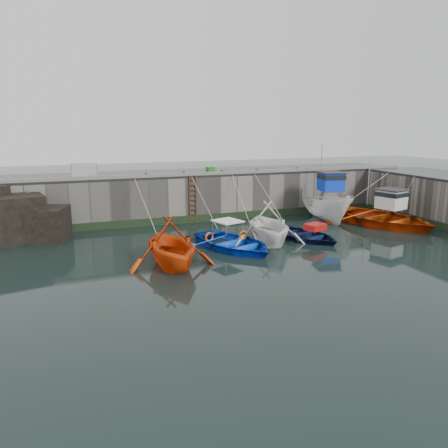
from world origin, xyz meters
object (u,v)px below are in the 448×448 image
object	(u,v)px
boat_near_blacktrim	(268,242)
bollard_d	(257,171)
fish_crate	(210,169)
bollard_a	(146,175)
bollard_b	(184,174)
boat_far_orange	(382,217)
boat_near_white	(171,265)
boat_near_navy	(304,239)
bollard_c	(222,172)
boat_near_blue	(233,248)
ladder	(193,199)
bollard_e	(297,169)
boat_far_white	(326,205)

from	to	relation	value
boat_near_blacktrim	bollard_d	xyz separation A→B (m)	(2.29, 6.65, 3.30)
fish_crate	bollard_a	xyz separation A→B (m)	(-5.11, -2.23, -0.02)
bollard_b	boat_far_orange	bearing A→B (deg)	-23.67
boat_near_white	boat_near_navy	world-z (taller)	boat_near_white
fish_crate	boat_near_navy	bearing A→B (deg)	-94.15
bollard_c	boat_near_blue	bearing A→B (deg)	-105.45
ladder	boat_far_orange	distance (m)	12.57
bollard_e	ladder	bearing A→B (deg)	-177.60
bollard_a	bollard_d	bearing A→B (deg)	0.00
boat_near_blue	boat_near_navy	xyz separation A→B (m)	(4.59, 0.47, 0.00)
boat_near_blacktrim	bollard_a	xyz separation A→B (m)	(-5.51, 6.65, 3.30)
boat_far_orange	bollard_e	bearing A→B (deg)	108.41
fish_crate	bollard_a	distance (m)	5.58
boat_far_orange	fish_crate	xyz separation A→B (m)	(-9.40, 7.49, 2.83)
boat_near_blue	bollard_c	bearing A→B (deg)	57.07
boat_near_navy	boat_far_white	xyz separation A→B (m)	(4.18, 4.12, 1.04)
boat_far_orange	bollard_b	world-z (taller)	boat_far_orange
bollard_a	fish_crate	bearing A→B (deg)	23.56
boat_far_white	boat_far_orange	xyz separation A→B (m)	(2.52, -2.73, -0.55)
bollard_d	boat_near_blue	bearing A→B (deg)	-122.67
ladder	bollard_d	world-z (taller)	bollard_d
bollard_c	bollard_d	size ratio (longest dim) A/B	1.00
boat_near_white	bollard_a	distance (m)	9.41
boat_near_navy	bollard_e	world-z (taller)	bollard_e
boat_near_blue	bollard_c	size ratio (longest dim) A/B	19.39
fish_crate	bollard_b	xyz separation A→B (m)	(-2.61, -2.23, -0.02)
boat_near_blacktrim	bollard_a	world-z (taller)	bollard_a
bollard_c	ladder	bearing A→B (deg)	-171.33
ladder	bollard_c	distance (m)	2.81
boat_near_white	boat_far_white	bearing A→B (deg)	24.95
fish_crate	boat_far_white	bearing A→B (deg)	-55.76
boat_far_white	bollard_c	size ratio (longest dim) A/B	23.82
bollard_b	bollard_e	bearing A→B (deg)	0.00
boat_near_navy	bollard_d	xyz separation A→B (m)	(-0.02, 6.65, 3.30)
boat_near_white	boat_far_white	world-z (taller)	boat_far_white
boat_near_navy	bollard_e	size ratio (longest dim) A/B	16.64
boat_far_orange	bollard_a	xyz separation A→B (m)	(-14.51, 5.26, 2.81)
boat_far_orange	bollard_c	distance (m)	11.06
bollard_d	boat_near_white	bearing A→B (deg)	-133.56
bollard_b	bollard_e	size ratio (longest dim) A/B	1.00
bollard_b	ladder	bearing A→B (deg)	-33.86
bollard_a	boat_near_blacktrim	bearing A→B (deg)	-50.35
boat_near_white	bollard_b	size ratio (longest dim) A/B	17.77
bollard_c	boat_far_orange	bearing A→B (deg)	-29.49
boat_near_blacktrim	bollard_d	bearing A→B (deg)	82.14
bollard_e	boat_near_blue	bearing A→B (deg)	-137.47
boat_near_navy	bollard_a	bearing A→B (deg)	120.88
bollard_b	boat_near_white	bearing A→B (deg)	-109.19
boat_near_blacktrim	bollard_d	size ratio (longest dim) A/B	17.82
bollard_d	bollard_c	bearing A→B (deg)	180.00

